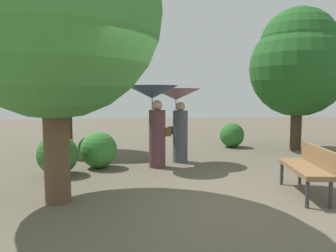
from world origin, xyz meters
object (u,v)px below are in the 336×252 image
Objects in this scene: park_bench at (309,165)px; tree_mid_left at (64,52)px; tree_near_right at (298,61)px; person_right at (177,107)px; person_left at (154,107)px.

tree_mid_left reaches higher than park_bench.
tree_mid_left is (-7.08, 0.72, 0.25)m from tree_near_right.
person_right is at bearing -140.06° from park_bench.
person_left is 3.63m from park_bench.
tree_mid_left is (-4.87, 5.28, 2.48)m from park_bench.
park_bench is at bearing -47.30° from tree_mid_left.
person_right reaches higher than park_bench.
tree_near_right reaches higher than person_left.
tree_near_right reaches higher than park_bench.
tree_near_right is 0.99× the size of tree_mid_left.
park_bench is 7.60m from tree_mid_left.
person_left reaches higher than park_bench.
person_right is at bearing -34.95° from tree_mid_left.
person_left is 3.98m from tree_mid_left.
person_left is at bearing -156.63° from tree_near_right.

